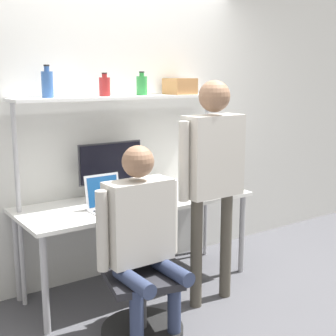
# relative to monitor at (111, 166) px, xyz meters

# --- Properties ---
(ground_plane) EXTENTS (12.00, 12.00, 0.00)m
(ground_plane) POSITION_rel_monitor_xyz_m (0.12, -0.58, -1.01)
(ground_plane) COLOR #4C4C51
(wall_back) EXTENTS (8.00, 0.06, 2.70)m
(wall_back) POSITION_rel_monitor_xyz_m (0.12, 0.19, 0.34)
(wall_back) COLOR silver
(wall_back) RESTS_ON ground_plane
(desk) EXTENTS (1.94, 0.72, 0.74)m
(desk) POSITION_rel_monitor_xyz_m (0.12, -0.20, -0.34)
(desk) COLOR silver
(desk) RESTS_ON ground_plane
(shelf_unit) EXTENTS (1.84, 0.29, 1.58)m
(shelf_unit) POSITION_rel_monitor_xyz_m (0.12, -0.00, 0.37)
(shelf_unit) COLOR white
(shelf_unit) RESTS_ON ground_plane
(monitor) EXTENTS (0.57, 0.17, 0.46)m
(monitor) POSITION_rel_monitor_xyz_m (0.00, 0.00, 0.00)
(monitor) COLOR #333338
(monitor) RESTS_ON desk
(laptop) EXTENTS (0.29, 0.26, 0.26)m
(laptop) POSITION_rel_monitor_xyz_m (-0.21, -0.31, -0.20)
(laptop) COLOR silver
(laptop) RESTS_ON desk
(cell_phone) EXTENTS (0.07, 0.15, 0.01)m
(cell_phone) POSITION_rel_monitor_xyz_m (0.03, -0.41, -0.26)
(cell_phone) COLOR #264C8C
(cell_phone) RESTS_ON desk
(office_chair) EXTENTS (0.56, 0.56, 0.89)m
(office_chair) POSITION_rel_monitor_xyz_m (-0.25, -0.86, -0.74)
(office_chair) COLOR black
(office_chair) RESTS_ON ground_plane
(person_seated) EXTENTS (0.61, 0.46, 1.31)m
(person_seated) POSITION_rel_monitor_xyz_m (-0.26, -0.90, -0.25)
(person_seated) COLOR #2D3856
(person_seated) RESTS_ON ground_plane
(person_standing) EXTENTS (0.62, 0.23, 1.71)m
(person_standing) POSITION_rel_monitor_xyz_m (0.44, -0.78, 0.09)
(person_standing) COLOR #4C473D
(person_standing) RESTS_ON ground_plane
(bottle_green) EXTENTS (0.09, 0.09, 0.20)m
(bottle_green) POSITION_rel_monitor_xyz_m (0.31, -0.00, 0.65)
(bottle_green) COLOR #2D8C3F
(bottle_green) RESTS_ON shelf_unit
(bottle_blue) EXTENTS (0.09, 0.09, 0.24)m
(bottle_blue) POSITION_rel_monitor_xyz_m (-0.51, -0.00, 0.67)
(bottle_blue) COLOR #335999
(bottle_blue) RESTS_ON shelf_unit
(bottle_red) EXTENTS (0.09, 0.09, 0.19)m
(bottle_red) POSITION_rel_monitor_xyz_m (-0.04, -0.00, 0.65)
(bottle_red) COLOR maroon
(bottle_red) RESTS_ON shelf_unit
(storage_box) EXTENTS (0.23, 0.23, 0.14)m
(storage_box) POSITION_rel_monitor_xyz_m (0.71, -0.00, 0.64)
(storage_box) COLOR #B27A47
(storage_box) RESTS_ON shelf_unit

